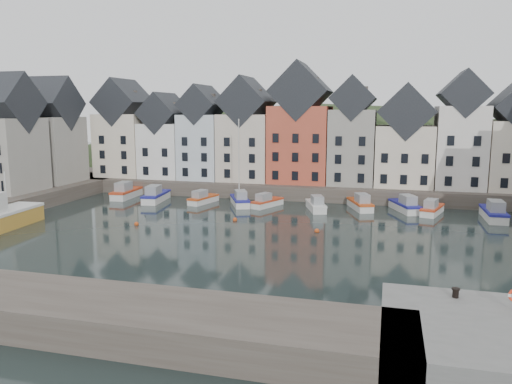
% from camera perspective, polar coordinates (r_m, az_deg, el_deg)
% --- Properties ---
extents(ground, '(260.00, 260.00, 0.00)m').
position_cam_1_polar(ground, '(49.64, -0.76, -5.54)').
color(ground, black).
rests_on(ground, ground).
extents(far_quay, '(90.00, 16.00, 2.00)m').
position_cam_1_polar(far_quay, '(78.16, 5.22, 0.67)').
color(far_quay, '#463E36').
rests_on(far_quay, ground).
extents(hillside, '(153.60, 70.40, 64.00)m').
position_cam_1_polar(hillside, '(107.48, 7.47, -7.32)').
color(hillside, '#213118').
rests_on(hillside, ground).
extents(far_terrace, '(72.37, 8.16, 17.78)m').
position_cam_1_polar(far_terrace, '(74.91, 7.48, 6.31)').
color(far_terrace, '#EDDFC7').
rests_on(far_terrace, far_quay).
extents(left_terrace, '(7.65, 17.00, 15.69)m').
position_cam_1_polar(left_terrace, '(77.34, -24.52, 5.65)').
color(left_terrace, gray).
rests_on(left_terrace, left_quay).
extents(mooring_buoys, '(20.50, 5.50, 0.50)m').
position_cam_1_polar(mooring_buoys, '(55.70, -3.24, -3.74)').
color(mooring_buoys, '#C14616').
rests_on(mooring_buoys, ground).
extents(boat_a, '(2.57, 7.11, 2.69)m').
position_cam_1_polar(boat_a, '(75.60, -14.59, -0.04)').
color(boat_a, silver).
rests_on(boat_a, ground).
extents(boat_b, '(2.97, 7.08, 2.64)m').
position_cam_1_polar(boat_b, '(71.55, -11.39, -0.46)').
color(boat_b, silver).
rests_on(boat_b, ground).
extents(boat_c, '(2.97, 5.74, 2.11)m').
position_cam_1_polar(boat_c, '(69.20, -6.11, -0.79)').
color(boat_c, silver).
rests_on(boat_c, ground).
extents(boat_d, '(4.33, 6.40, 11.79)m').
position_cam_1_polar(boat_d, '(67.39, -1.85, -0.90)').
color(boat_d, silver).
rests_on(boat_d, ground).
extents(boat_e, '(3.65, 5.65, 2.08)m').
position_cam_1_polar(boat_e, '(66.44, 1.21, -1.17)').
color(boat_e, silver).
rests_on(boat_e, ground).
extents(boat_f, '(3.56, 6.07, 2.23)m').
position_cam_1_polar(boat_f, '(64.44, 6.89, -1.53)').
color(boat_f, silver).
rests_on(boat_f, ground).
extents(boat_g, '(3.92, 6.47, 2.38)m').
position_cam_1_polar(boat_g, '(66.12, 11.84, -1.34)').
color(boat_g, silver).
rests_on(boat_g, ground).
extents(boat_h, '(4.14, 6.61, 2.43)m').
position_cam_1_polar(boat_h, '(66.16, 16.69, -1.52)').
color(boat_h, silver).
rests_on(boat_h, ground).
extents(boat_i, '(3.35, 5.95, 2.18)m').
position_cam_1_polar(boat_i, '(65.28, 19.47, -1.87)').
color(boat_i, silver).
rests_on(boat_i, ground).
extents(boat_j, '(2.19, 6.93, 2.66)m').
position_cam_1_polar(boat_j, '(64.93, 25.54, -2.19)').
color(boat_j, silver).
rests_on(boat_j, ground).
extents(mooring_bollard, '(0.48, 0.48, 0.56)m').
position_cam_1_polar(mooring_bollard, '(31.72, 21.85, -10.60)').
color(mooring_bollard, black).
rests_on(mooring_bollard, near_quay).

